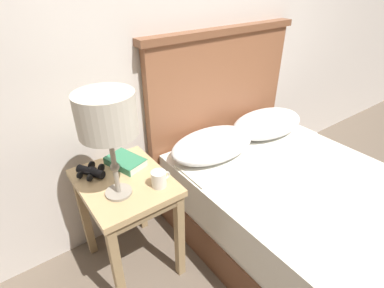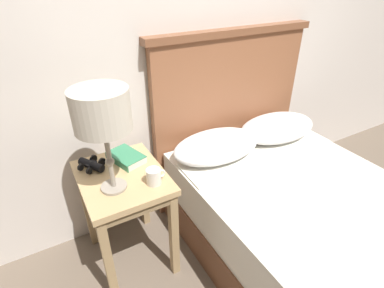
{
  "view_description": "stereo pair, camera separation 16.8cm",
  "coord_description": "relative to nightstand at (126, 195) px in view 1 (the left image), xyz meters",
  "views": [
    {
      "loc": [
        -0.98,
        -0.63,
        1.6
      ],
      "look_at": [
        -0.13,
        0.54,
        0.74
      ],
      "focal_mm": 28.0,
      "sensor_mm": 36.0,
      "label": 1
    },
    {
      "loc": [
        -0.84,
        -0.72,
        1.6
      ],
      "look_at": [
        -0.13,
        0.54,
        0.74
      ],
      "focal_mm": 28.0,
      "sensor_mm": 36.0,
      "label": 2
    }
  ],
  "objects": [
    {
      "name": "book_on_nightstand",
      "position": [
        0.07,
        0.12,
        0.12
      ],
      "size": [
        0.19,
        0.24,
        0.04
      ],
      "color": "silver",
      "rests_on": "nightstand"
    },
    {
      "name": "table_lamp",
      "position": [
        -0.07,
        -0.09,
        0.52
      ],
      "size": [
        0.26,
        0.26,
        0.52
      ],
      "color": "gray",
      "rests_on": "nightstand"
    },
    {
      "name": "wall_back",
      "position": [
        0.54,
        0.36,
        0.76
      ],
      "size": [
        8.0,
        0.06,
        2.6
      ],
      "color": "silver",
      "rests_on": "ground_plane"
    },
    {
      "name": "nightstand",
      "position": [
        0.0,
        0.0,
        0.0
      ],
      "size": [
        0.44,
        0.54,
        0.64
      ],
      "color": "tan",
      "rests_on": "ground_plane"
    },
    {
      "name": "binoculars_pair",
      "position": [
        -0.12,
        0.14,
        0.12
      ],
      "size": [
        0.16,
        0.16,
        0.05
      ],
      "color": "black",
      "rests_on": "nightstand"
    },
    {
      "name": "bed",
      "position": [
        0.9,
        -0.49,
        -0.22
      ],
      "size": [
        1.24,
        1.79,
        1.27
      ],
      "color": "brown",
      "rests_on": "ground_plane"
    },
    {
      "name": "coffee_mug",
      "position": [
        0.13,
        -0.15,
        0.14
      ],
      "size": [
        0.1,
        0.08,
        0.08
      ],
      "color": "silver",
      "rests_on": "nightstand"
    },
    {
      "name": "ground_plane",
      "position": [
        0.54,
        -0.59,
        -0.54
      ],
      "size": [
        20.0,
        20.0,
        0.0
      ],
      "primitive_type": "plane",
      "color": "#6B5B4C",
      "rests_on": "ground"
    }
  ]
}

